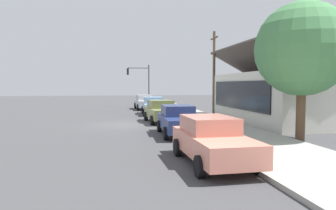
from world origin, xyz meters
The scene contains 12 objects.
ground_plane centered at (0.00, 0.00, 0.00)m, with size 120.00×120.00×0.00m, color #424244.
sidewalk_curb centered at (0.00, 5.60, 0.08)m, with size 60.00×4.20×0.16m, color #A3A099.
car_silver centered at (-13.15, 2.65, 0.82)m, with size 4.69×2.17×1.59m.
car_skyblue centered at (-7.17, 2.88, 0.82)m, with size 4.68×2.24×1.59m.
car_olive centered at (-0.98, 2.66, 0.81)m, with size 4.49×2.27×1.59m.
car_navy centered at (4.90, 2.72, 0.81)m, with size 4.46×2.11×1.59m.
car_coral centered at (11.10, 2.60, 0.82)m, with size 4.67×2.14×1.59m.
storefront_building centered at (-0.17, 11.98, 1.94)m, with size 12.72×7.82×5.72m.
shade_tree centered at (7.50, 8.27, 4.42)m, with size 4.54×4.54×6.72m.
traffic_light_main centered at (-17.38, 2.54, 3.49)m, with size 0.37×2.79×5.20m.
utility_pole_wooden centered at (-5.74, 8.20, 3.93)m, with size 1.80×0.24×7.50m.
fire_hydrant_red centered at (8.80, 4.20, 0.50)m, with size 0.22×0.22×0.71m.
Camera 1 is at (21.33, -0.73, 2.70)m, focal length 33.33 mm.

